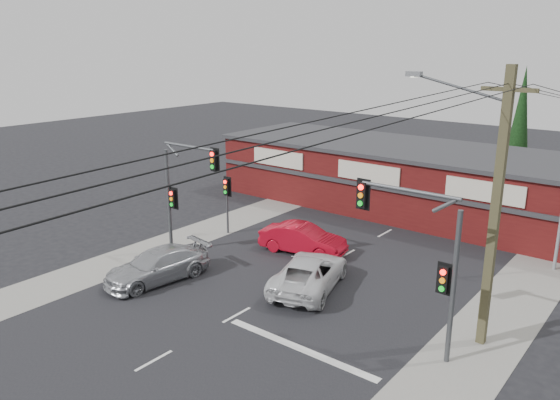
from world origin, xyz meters
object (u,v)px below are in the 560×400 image
Objects in this scene: white_suv at (309,273)px; shop_building at (412,178)px; utility_pole at (492,202)px; red_sedan at (303,239)px; silver_suv at (157,265)px.

white_suv is 14.29m from shop_building.
utility_pole reaches higher than white_suv.
red_sedan is 0.46× the size of utility_pole.
red_sedan is at bearing 74.79° from silver_suv.
shop_building is at bearing 123.76° from utility_pole.
white_suv is at bearing -151.10° from red_sedan.
red_sedan is 10.87m from shop_building.
white_suv is 4.38m from red_sedan.
white_suv is 1.05× the size of silver_suv.
utility_pole is (7.55, 0.11, 4.65)m from white_suv.
utility_pole is (13.57, 3.80, 4.66)m from silver_suv.
silver_suv is 14.84m from utility_pole.
white_suv is 1.17× the size of red_sedan.
white_suv is 7.06m from silver_suv.
utility_pole is at bearing 163.94° from white_suv.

